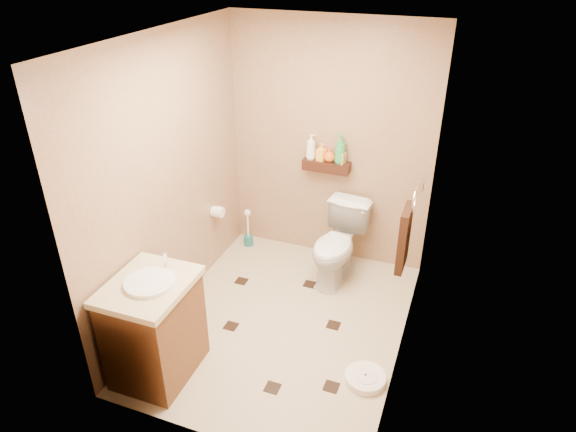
% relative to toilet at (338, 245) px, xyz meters
% --- Properties ---
extents(ground, '(2.50, 2.50, 0.00)m').
position_rel_toilet_xyz_m(ground, '(-0.24, -0.83, -0.37)').
color(ground, '#C3B28F').
rests_on(ground, ground).
extents(wall_back, '(2.00, 0.04, 2.40)m').
position_rel_toilet_xyz_m(wall_back, '(-0.24, 0.42, 0.83)').
color(wall_back, '#A3775D').
rests_on(wall_back, ground).
extents(wall_front, '(2.00, 0.04, 2.40)m').
position_rel_toilet_xyz_m(wall_front, '(-0.24, -2.08, 0.83)').
color(wall_front, '#A3775D').
rests_on(wall_front, ground).
extents(wall_left, '(0.04, 2.50, 2.40)m').
position_rel_toilet_xyz_m(wall_left, '(-1.24, -0.83, 0.83)').
color(wall_left, '#A3775D').
rests_on(wall_left, ground).
extents(wall_right, '(0.04, 2.50, 2.40)m').
position_rel_toilet_xyz_m(wall_right, '(0.76, -0.83, 0.83)').
color(wall_right, '#A3775D').
rests_on(wall_right, ground).
extents(ceiling, '(2.00, 2.50, 0.02)m').
position_rel_toilet_xyz_m(ceiling, '(-0.24, -0.83, 2.03)').
color(ceiling, silver).
rests_on(ceiling, wall_back).
extents(wall_shelf, '(0.46, 0.14, 0.10)m').
position_rel_toilet_xyz_m(wall_shelf, '(-0.24, 0.34, 0.65)').
color(wall_shelf, '#35170E').
rests_on(wall_shelf, wall_back).
extents(floor_accents, '(1.31, 1.44, 0.01)m').
position_rel_toilet_xyz_m(floor_accents, '(-0.20, -0.88, -0.37)').
color(floor_accents, black).
rests_on(floor_accents, ground).
extents(toilet, '(0.49, 0.77, 0.74)m').
position_rel_toilet_xyz_m(toilet, '(0.00, 0.00, 0.00)').
color(toilet, white).
rests_on(toilet, ground).
extents(vanity, '(0.56, 0.68, 0.95)m').
position_rel_toilet_xyz_m(vanity, '(-0.94, -1.68, 0.05)').
color(vanity, brown).
rests_on(vanity, ground).
extents(bathroom_scale, '(0.39, 0.39, 0.06)m').
position_rel_toilet_xyz_m(bathroom_scale, '(0.58, -1.24, -0.34)').
color(bathroom_scale, white).
rests_on(bathroom_scale, ground).
extents(toilet_brush, '(0.10, 0.10, 0.44)m').
position_rel_toilet_xyz_m(toilet_brush, '(-1.06, 0.24, -0.22)').
color(toilet_brush, '#1A676B').
rests_on(toilet_brush, ground).
extents(towel_ring, '(0.12, 0.30, 0.76)m').
position_rel_toilet_xyz_m(towel_ring, '(0.67, -0.58, 0.57)').
color(towel_ring, silver).
rests_on(towel_ring, wall_right).
extents(toilet_paper, '(0.12, 0.11, 0.12)m').
position_rel_toilet_xyz_m(toilet_paper, '(-1.18, -0.18, 0.23)').
color(toilet_paper, white).
rests_on(toilet_paper, wall_left).
extents(bottle_a, '(0.10, 0.10, 0.25)m').
position_rel_toilet_xyz_m(bottle_a, '(-0.40, 0.34, 0.82)').
color(bottle_a, white).
rests_on(bottle_a, wall_shelf).
extents(bottle_b, '(0.10, 0.09, 0.17)m').
position_rel_toilet_xyz_m(bottle_b, '(-0.30, 0.34, 0.78)').
color(bottle_b, '#FFB135').
rests_on(bottle_b, wall_shelf).
extents(bottle_c, '(0.13, 0.13, 0.14)m').
position_rel_toilet_xyz_m(bottle_c, '(-0.21, 0.34, 0.77)').
color(bottle_c, '#E05C1A').
rests_on(bottle_c, wall_shelf).
extents(bottle_d, '(0.15, 0.15, 0.28)m').
position_rel_toilet_xyz_m(bottle_d, '(-0.11, 0.34, 0.84)').
color(bottle_d, '#309149').
rests_on(bottle_d, wall_shelf).
extents(bottle_e, '(0.09, 0.09, 0.16)m').
position_rel_toilet_xyz_m(bottle_e, '(-0.10, 0.34, 0.78)').
color(bottle_e, gold).
rests_on(bottle_e, wall_shelf).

